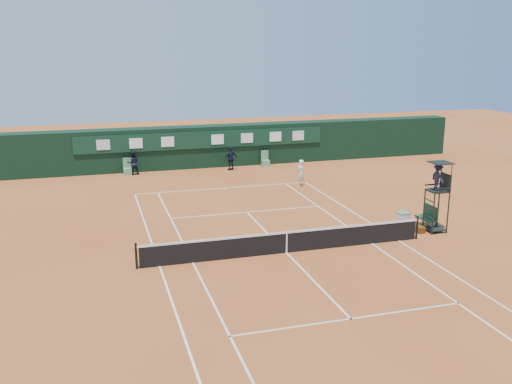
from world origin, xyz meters
TOP-DOWN VIEW (x-y plane):
  - ground at (0.00, 0.00)m, footprint 90.00×90.00m
  - court_lines at (0.00, 0.00)m, footprint 11.05×23.85m
  - tennis_net at (0.00, 0.00)m, footprint 12.90×0.10m
  - back_wall at (0.00, 18.74)m, footprint 40.00×1.65m
  - linesman_chair_left at (-5.50, 17.48)m, footprint 0.55×0.50m
  - linesman_chair_right at (4.50, 17.48)m, footprint 0.55×0.50m
  - umpire_chair at (7.82, 0.71)m, footprint 0.96×0.95m
  - player_bench at (7.92, 1.44)m, footprint 0.56×1.20m
  - tennis_bag at (7.02, 0.94)m, footprint 0.49×0.87m
  - cooler at (6.92, 2.12)m, footprint 0.57×0.57m
  - tennis_ball at (1.53, 6.87)m, footprint 0.07×0.07m
  - player at (4.81, 11.03)m, footprint 0.74×0.71m
  - ball_kid_left at (-5.11, 17.34)m, footprint 0.88×0.72m
  - ball_kid_right at (1.73, 16.89)m, footprint 1.08×0.69m

SIDE VIEW (x-z plane):
  - ground at x=0.00m, z-range 0.00..0.00m
  - court_lines at x=0.00m, z-range 0.00..0.01m
  - tennis_ball at x=1.53m, z-range 0.00..0.07m
  - tennis_bag at x=7.02m, z-range 0.00..0.31m
  - linesman_chair_left at x=-5.50m, z-range -0.26..0.89m
  - linesman_chair_right at x=4.50m, z-range -0.26..0.89m
  - cooler at x=6.92m, z-range 0.00..0.65m
  - tennis_net at x=0.00m, z-range -0.04..1.06m
  - player_bench at x=7.92m, z-range 0.05..1.15m
  - ball_kid_left at x=-5.11m, z-range 0.00..1.66m
  - ball_kid_right at x=1.73m, z-range 0.00..1.71m
  - player at x=4.81m, z-range 0.00..1.71m
  - back_wall at x=0.00m, z-range 0.01..3.01m
  - umpire_chair at x=7.82m, z-range 0.75..4.17m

